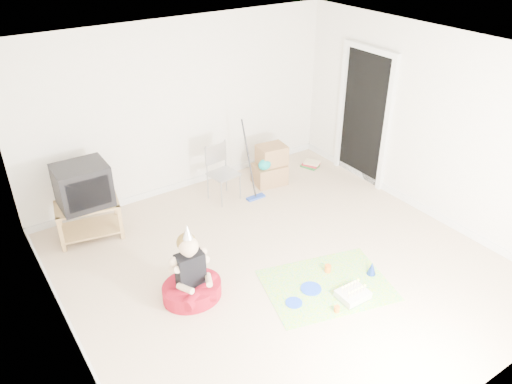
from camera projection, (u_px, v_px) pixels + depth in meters
ground at (281, 265)px, 6.22m from camera, size 5.00×5.00×0.00m
doorway_recess at (364, 118)px, 7.77m from camera, size 0.02×0.90×2.05m
tv_stand at (89, 217)px, 6.63m from camera, size 0.89×0.66×0.50m
crt_tv at (83, 185)px, 6.39m from camera, size 0.66×0.55×0.56m
folding_chair at (224, 174)px, 7.42m from camera, size 0.44×0.42×0.88m
cardboard_boxes at (270, 166)px, 7.93m from camera, size 0.57×0.46×0.63m
floor_mop at (256, 183)px, 7.51m from camera, size 0.29×0.39×1.18m
book_pile at (310, 164)px, 8.55m from camera, size 0.30×0.33×0.09m
seated_woman at (191, 282)px, 5.61m from camera, size 0.72×0.72×0.99m
party_mat at (327, 285)px, 5.89m from camera, size 1.67×1.39×0.01m
birthday_cake at (353, 295)px, 5.68m from camera, size 0.35×0.28×0.16m
blue_plate_near at (311, 289)px, 5.82m from camera, size 0.27×0.27×0.01m
blue_plate_far at (294, 303)px, 5.62m from camera, size 0.21×0.21×0.01m
orange_cup_near at (328, 268)px, 6.09m from camera, size 0.10×0.10×0.09m
orange_cup_far at (337, 309)px, 5.49m from camera, size 0.07×0.07×0.07m
blue_party_hat at (372, 268)px, 6.03m from camera, size 0.14×0.14×0.17m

